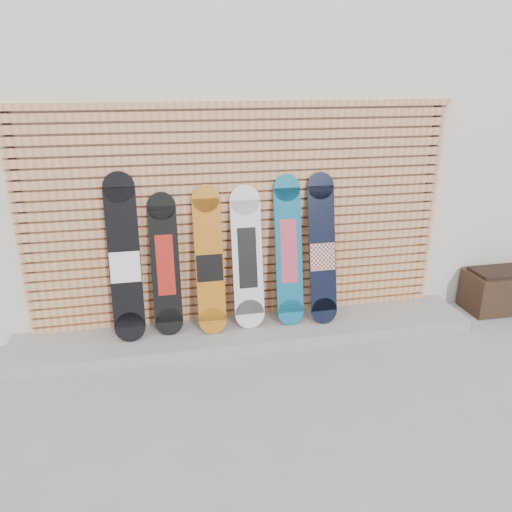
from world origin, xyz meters
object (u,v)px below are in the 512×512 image
at_px(snowboard_5, 322,250).
at_px(snowboard_0, 125,260).
at_px(snowboard_1, 165,265).
at_px(planter_box, 512,289).
at_px(snowboard_2, 209,262).
at_px(snowboard_4, 289,251).
at_px(snowboard_3, 247,258).

bearing_deg(snowboard_5, snowboard_0, 179.61).
bearing_deg(snowboard_1, planter_box, -0.86).
xyz_separation_m(snowboard_2, snowboard_4, (0.80, 0.02, 0.04)).
xyz_separation_m(snowboard_0, snowboard_5, (1.93, -0.01, -0.04)).
xyz_separation_m(snowboard_0, snowboard_4, (1.59, 0.01, -0.03)).
bearing_deg(snowboard_5, snowboard_2, 179.60).
bearing_deg(snowboard_2, snowboard_4, 1.09).
relative_size(snowboard_4, snowboard_5, 1.00).
bearing_deg(snowboard_4, snowboard_3, 179.06).
distance_m(planter_box, snowboard_5, 2.36).
xyz_separation_m(planter_box, snowboard_3, (-3.04, 0.05, 0.59)).
distance_m(snowboard_1, snowboard_4, 1.22).
distance_m(snowboard_1, snowboard_2, 0.42).
distance_m(planter_box, snowboard_4, 2.70).
xyz_separation_m(planter_box, snowboard_1, (-3.84, 0.06, 0.57)).
xyz_separation_m(snowboard_2, snowboard_5, (1.14, -0.01, 0.04)).
bearing_deg(snowboard_2, planter_box, -0.39).
bearing_deg(planter_box, snowboard_4, 179.16).
distance_m(snowboard_3, snowboard_5, 0.76).
height_order(planter_box, snowboard_0, snowboard_0).
distance_m(planter_box, snowboard_3, 3.10).
xyz_separation_m(snowboard_3, snowboard_5, (0.76, -0.03, 0.04)).
relative_size(snowboard_0, snowboard_2, 1.11).
bearing_deg(snowboard_4, snowboard_1, 179.10).
bearing_deg(snowboard_4, planter_box, -0.84).
bearing_deg(snowboard_3, snowboard_1, 179.11).
bearing_deg(planter_box, snowboard_2, 179.61).
relative_size(planter_box, snowboard_2, 0.75).
height_order(snowboard_0, snowboard_3, snowboard_0).
bearing_deg(snowboard_1, snowboard_3, -0.89).
height_order(snowboard_2, snowboard_4, snowboard_4).
bearing_deg(snowboard_0, snowboard_1, 4.48).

